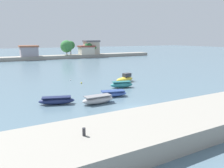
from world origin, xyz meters
TOP-DOWN VIEW (x-y plane):
  - ground_plane at (0.00, 0.00)m, footprint 400.00×400.00m
  - seawall_embankment at (0.00, -7.41)m, footprint 81.49×7.51m
  - mooring_bollard at (-9.84, -7.48)m, footprint 0.24×0.24m
  - moored_boat_0 at (-8.28, 7.08)m, footprint 5.06×2.82m
  - moored_boat_1 at (-3.11, 4.70)m, footprint 4.67×1.76m
  - moored_boat_2 at (0.52, 6.94)m, footprint 4.71×2.53m
  - moored_boat_3 at (4.92, 11.69)m, footprint 4.41×2.34m
  - moored_boat_4 at (8.49, 16.22)m, footprint 4.67×2.62m
  - mooring_buoy_0 at (6.22, 14.85)m, footprint 0.42×0.42m
  - mooring_buoy_1 at (-1.30, 22.85)m, footprint 0.25×0.25m
  - mooring_buoy_2 at (-0.38, 18.66)m, footprint 0.30×0.30m
  - distant_shoreline at (5.27, 75.69)m, footprint 114.76×6.91m

SIDE VIEW (x-z plane):
  - ground_plane at x=0.00m, z-range 0.00..0.00m
  - mooring_buoy_1 at x=-1.30m, z-range 0.00..0.25m
  - mooring_buoy_2 at x=-0.38m, z-range 0.00..0.30m
  - mooring_buoy_0 at x=6.22m, z-range 0.00..0.42m
  - moored_boat_2 at x=0.52m, z-range -0.02..0.92m
  - moored_boat_0 at x=-8.28m, z-range -0.02..1.02m
  - moored_boat_1 at x=-3.11m, z-range -0.02..1.12m
  - moored_boat_3 at x=4.92m, z-range -0.02..1.14m
  - moored_boat_4 at x=8.49m, z-range -0.24..1.50m
  - seawall_embankment at x=0.00m, z-range 0.00..1.71m
  - mooring_bollard at x=-9.84m, z-range 1.71..2.34m
  - distant_shoreline at x=5.27m, z-range -1.49..6.70m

